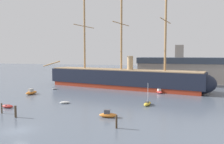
# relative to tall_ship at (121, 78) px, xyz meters

# --- Properties ---
(ground_plane) EXTENTS (400.00, 400.00, 0.00)m
(ground_plane) POSITION_rel_tall_ship_xyz_m (-4.26, -45.71, -3.40)
(ground_plane) COLOR slate
(tall_ship) EXTENTS (64.48, 18.00, 31.21)m
(tall_ship) POSITION_rel_tall_ship_xyz_m (0.00, 0.00, 0.00)
(tall_ship) COLOR maroon
(tall_ship) RESTS_ON ground
(dinghy_foreground_left) EXTENTS (2.89, 1.32, 0.67)m
(dinghy_foreground_left) POSITION_rel_tall_ship_xyz_m (-16.44, -34.39, -3.06)
(dinghy_foreground_left) COLOR #B22D28
(dinghy_foreground_left) RESTS_ON ground
(motorboat_foreground_right) EXTENTS (3.59, 1.99, 1.42)m
(motorboat_foreground_right) POSITION_rel_tall_ship_xyz_m (6.56, -35.03, -2.90)
(motorboat_foreground_right) COLOR orange
(motorboat_foreground_right) RESTS_ON ground
(dinghy_near_centre) EXTENTS (2.53, 2.09, 0.55)m
(dinghy_near_centre) POSITION_rel_tall_ship_xyz_m (-6.64, -27.16, -3.12)
(dinghy_near_centre) COLOR silver
(dinghy_near_centre) RESTS_ON ground
(motorboat_mid_left) EXTENTS (2.24, 4.15, 1.65)m
(motorboat_mid_left) POSITION_rel_tall_ship_xyz_m (-21.81, -19.15, -2.82)
(motorboat_mid_left) COLOR orange
(motorboat_mid_left) RESTS_ON ground
(sailboat_mid_right) EXTENTS (1.78, 4.02, 5.05)m
(sailboat_mid_right) POSITION_rel_tall_ship_xyz_m (12.15, -23.35, -2.98)
(sailboat_mid_right) COLOR gold
(sailboat_mid_right) RESTS_ON ground
(dinghy_alongside_bow) EXTENTS (2.20, 1.33, 0.49)m
(dinghy_alongside_bow) POSITION_rel_tall_ship_xyz_m (-20.08, -9.27, -3.16)
(dinghy_alongside_bow) COLOR gray
(dinghy_alongside_bow) RESTS_ON ground
(motorboat_alongside_stern) EXTENTS (2.67, 3.32, 1.30)m
(motorboat_alongside_stern) POSITION_rel_tall_ship_xyz_m (13.38, -6.59, -2.94)
(motorboat_alongside_stern) COLOR #B22D28
(motorboat_alongside_stern) RESTS_ON ground
(dinghy_far_left) EXTENTS (2.25, 1.82, 0.49)m
(dinghy_far_left) POSITION_rel_tall_ship_xyz_m (-31.76, 11.26, -3.15)
(dinghy_far_left) COLOR #B22D28
(dinghy_far_left) RESTS_ON ground
(dinghy_far_right) EXTENTS (2.65, 2.27, 0.58)m
(dinghy_far_right) POSITION_rel_tall_ship_xyz_m (27.31, 6.22, -3.11)
(dinghy_far_right) COLOR #7FB2D6
(dinghy_far_right) RESTS_ON ground
(sailboat_distant_centre) EXTENTS (4.65, 1.81, 5.91)m
(sailboat_distant_centre) POSITION_rel_tall_ship_xyz_m (-0.52, 16.10, -2.90)
(sailboat_distant_centre) COLOR #236670
(sailboat_distant_centre) RESTS_ON ground
(mooring_piling_nearest) EXTENTS (0.32, 0.32, 2.09)m
(mooring_piling_nearest) POSITION_rel_tall_ship_xyz_m (9.66, -40.42, -2.35)
(mooring_piling_nearest) COLOR #423323
(mooring_piling_nearest) RESTS_ON ground
(mooring_piling_left_pair) EXTENTS (0.28, 0.28, 2.01)m
(mooring_piling_left_pair) POSITION_rel_tall_ship_xyz_m (-14.17, -38.44, -2.39)
(mooring_piling_left_pair) COLOR #4C3D2D
(mooring_piling_left_pair) RESTS_ON ground
(mooring_piling_right_pair) EXTENTS (0.40, 0.40, 2.17)m
(mooring_piling_right_pair) POSITION_rel_tall_ship_xyz_m (-9.66, -39.94, -2.32)
(mooring_piling_right_pair) COLOR #4C3D2D
(mooring_piling_right_pair) RESTS_ON ground
(dockside_warehouse_right) EXTENTS (43.59, 15.05, 15.16)m
(dockside_warehouse_right) POSITION_rel_tall_ship_xyz_m (23.11, 18.43, 1.72)
(dockside_warehouse_right) COLOR #565659
(dockside_warehouse_right) RESTS_ON ground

